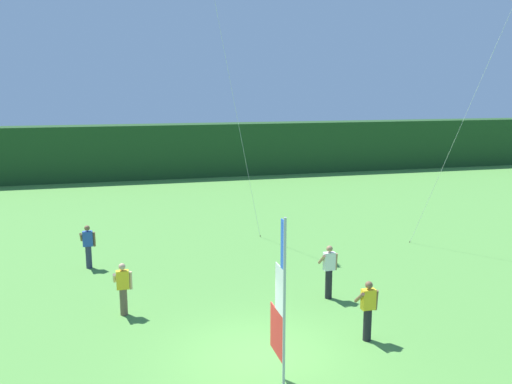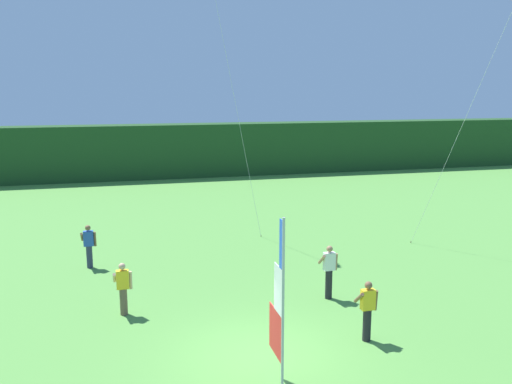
{
  "view_description": "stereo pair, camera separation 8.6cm",
  "coord_description": "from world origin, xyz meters",
  "px_view_note": "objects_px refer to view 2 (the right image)",
  "views": [
    {
      "loc": [
        -3.33,
        -12.12,
        6.59
      ],
      "look_at": [
        0.78,
        3.46,
        3.5
      ],
      "focal_mm": 37.99,
      "sensor_mm": 36.0,
      "label": 1
    },
    {
      "loc": [
        -3.25,
        -12.14,
        6.59
      ],
      "look_at": [
        0.78,
        3.46,
        3.5
      ],
      "focal_mm": 37.99,
      "sensor_mm": 36.0,
      "label": 2
    }
  ],
  "objects_px": {
    "banner_flag": "(279,308)",
    "person_far_left": "(329,270)",
    "person_far_right": "(89,245)",
    "person_near_banner": "(367,309)",
    "person_mid_field": "(123,287)"
  },
  "relations": [
    {
      "from": "person_far_left",
      "to": "banner_flag",
      "type": "bearing_deg",
      "value": -123.39
    },
    {
      "from": "person_mid_field",
      "to": "person_far_right",
      "type": "relative_size",
      "value": 0.97
    },
    {
      "from": "person_near_banner",
      "to": "person_far_left",
      "type": "height_order",
      "value": "person_far_left"
    },
    {
      "from": "person_near_banner",
      "to": "banner_flag",
      "type": "bearing_deg",
      "value": -150.32
    },
    {
      "from": "banner_flag",
      "to": "person_mid_field",
      "type": "bearing_deg",
      "value": 122.85
    },
    {
      "from": "person_near_banner",
      "to": "person_far_left",
      "type": "distance_m",
      "value": 3.0
    },
    {
      "from": "person_far_left",
      "to": "person_far_right",
      "type": "height_order",
      "value": "person_far_left"
    },
    {
      "from": "person_far_right",
      "to": "person_mid_field",
      "type": "bearing_deg",
      "value": -76.16
    },
    {
      "from": "person_near_banner",
      "to": "person_mid_field",
      "type": "bearing_deg",
      "value": 151.66
    },
    {
      "from": "banner_flag",
      "to": "person_mid_field",
      "type": "distance_m",
      "value": 6.08
    },
    {
      "from": "person_mid_field",
      "to": "person_far_right",
      "type": "bearing_deg",
      "value": 103.84
    },
    {
      "from": "person_mid_field",
      "to": "person_far_left",
      "type": "xyz_separation_m",
      "value": [
        6.33,
        -0.35,
        0.09
      ]
    },
    {
      "from": "banner_flag",
      "to": "person_far_left",
      "type": "height_order",
      "value": "banner_flag"
    },
    {
      "from": "person_far_right",
      "to": "person_near_banner",
      "type": "bearing_deg",
      "value": -47.53
    },
    {
      "from": "banner_flag",
      "to": "person_far_left",
      "type": "bearing_deg",
      "value": 56.61
    }
  ]
}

